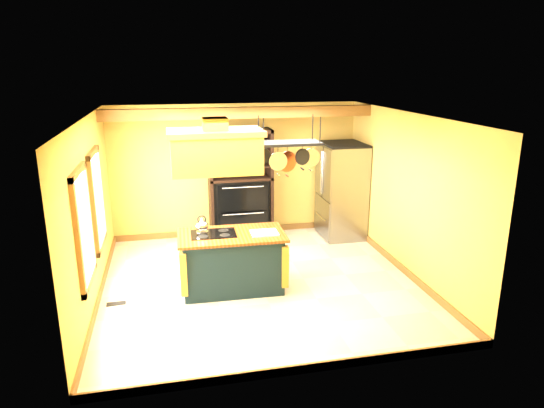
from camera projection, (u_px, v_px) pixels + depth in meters
name	position (u px, v px, depth m)	size (l,w,h in m)	color
floor	(260.00, 283.00, 7.92)	(5.00, 5.00, 0.00)	beige
ceiling	(258.00, 116.00, 7.18)	(5.00, 5.00, 0.00)	white
wall_back	(236.00, 171.00, 9.90)	(5.00, 0.02, 2.70)	#B99D43
wall_front	(303.00, 266.00, 5.20)	(5.00, 0.02, 2.70)	#B99D43
wall_left	(90.00, 214.00, 7.04)	(0.02, 5.00, 2.70)	#B99D43
wall_right	(406.00, 195.00, 8.06)	(0.02, 5.00, 2.70)	#B99D43
ceiling_beam	(241.00, 113.00, 8.80)	(5.00, 0.15, 0.20)	brown
window_near	(84.00, 227.00, 6.28)	(0.06, 1.06, 1.56)	brown
window_far	(98.00, 199.00, 7.59)	(0.06, 1.06, 1.56)	brown
kitchen_island	(232.00, 261.00, 7.60)	(1.67, 0.95, 1.11)	#13242D
range_hood	(216.00, 150.00, 7.06)	(1.38, 0.78, 0.80)	#B77E2D
pot_rack	(289.00, 150.00, 7.31)	(1.02, 0.47, 0.86)	black
refrigerator	(341.00, 192.00, 9.88)	(0.82, 0.97, 1.90)	gray
hutch	(240.00, 196.00, 9.81)	(1.26, 0.57, 2.22)	black
floor_register	(116.00, 304.00, 7.22)	(0.28, 0.12, 0.01)	black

